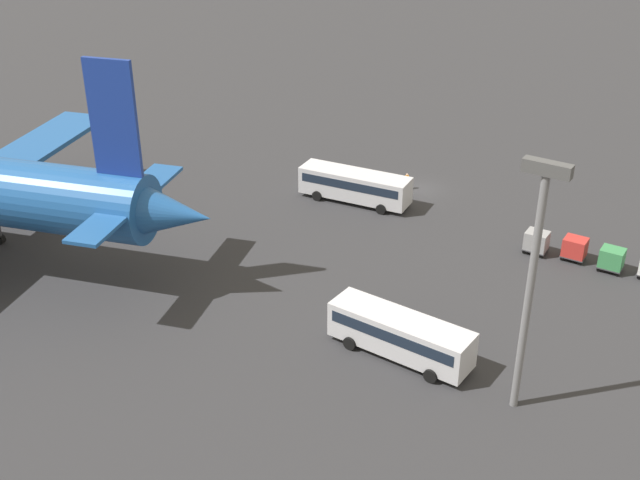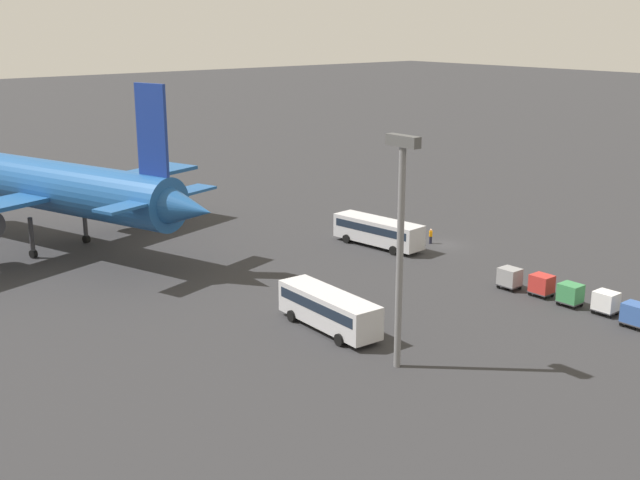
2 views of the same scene
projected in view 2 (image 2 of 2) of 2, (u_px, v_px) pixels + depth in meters
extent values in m
plane|color=#2D2D30|center=(443.00, 245.00, 91.17)|extent=(600.00, 600.00, 0.00)
cylinder|color=#1E5193|center=(44.00, 184.00, 88.04)|extent=(37.74, 16.45, 5.56)
cone|color=#1E5193|center=(183.00, 208.00, 77.08)|extent=(8.38, 6.91, 5.00)
cube|color=#1E5193|center=(134.00, 176.00, 96.43)|extent=(9.82, 18.05, 0.44)
cube|color=navy|center=(152.00, 130.00, 77.06)|extent=(3.72, 1.46, 8.89)
cube|color=#1E5193|center=(158.00, 198.00, 78.63)|extent=(6.79, 14.59, 0.28)
cylinder|color=#38383D|center=(112.00, 193.00, 95.41)|extent=(5.23, 4.26, 3.06)
cylinder|color=#38383D|center=(32.00, 238.00, 85.47)|extent=(0.50, 0.50, 4.45)
cylinder|color=black|center=(33.00, 254.00, 85.94)|extent=(1.01, 0.74, 0.90)
cylinder|color=#38383D|center=(85.00, 224.00, 91.27)|extent=(0.50, 0.50, 4.45)
cylinder|color=black|center=(86.00, 239.00, 91.74)|extent=(1.01, 0.74, 0.90)
cube|color=silver|center=(378.00, 231.00, 90.03)|extent=(11.38, 4.10, 2.66)
cube|color=#192333|center=(378.00, 227.00, 89.91)|extent=(10.50, 4.04, 0.85)
cylinder|color=black|center=(346.00, 239.00, 91.66)|extent=(1.03, 0.41, 1.00)
cylinder|color=black|center=(364.00, 234.00, 93.73)|extent=(1.03, 0.41, 1.00)
cylinder|color=black|center=(393.00, 251.00, 87.01)|extent=(1.03, 0.41, 1.00)
cylinder|color=black|center=(410.00, 245.00, 89.08)|extent=(1.03, 0.41, 1.00)
cube|color=silver|center=(329.00, 309.00, 65.78)|extent=(10.68, 3.28, 2.70)
cube|color=#192333|center=(329.00, 303.00, 65.65)|extent=(9.83, 3.29, 0.86)
cylinder|color=black|center=(291.00, 316.00, 67.81)|extent=(1.01, 0.34, 1.00)
cylinder|color=black|center=(319.00, 309.00, 69.50)|extent=(1.01, 0.34, 1.00)
cylinder|color=black|center=(339.00, 340.00, 62.75)|extent=(1.01, 0.34, 1.00)
cylinder|color=black|center=(368.00, 331.00, 64.44)|extent=(1.01, 0.34, 1.00)
cylinder|color=#1E1E2D|center=(431.00, 240.00, 91.47)|extent=(0.32, 0.32, 0.85)
cylinder|color=orange|center=(431.00, 234.00, 91.27)|extent=(0.38, 0.38, 0.65)
sphere|color=tan|center=(431.00, 230.00, 91.15)|extent=(0.24, 0.24, 0.24)
cube|color=#38383D|center=(634.00, 323.00, 66.59)|extent=(2.02, 1.71, 0.10)
cube|color=#33569E|center=(635.00, 313.00, 66.36)|extent=(1.93, 1.63, 1.60)
cylinder|color=black|center=(621.00, 324.00, 66.81)|extent=(0.36, 0.13, 0.36)
cylinder|color=black|center=(629.00, 321.00, 67.60)|extent=(0.36, 0.13, 0.36)
cylinder|color=black|center=(638.00, 330.00, 65.69)|extent=(0.36, 0.13, 0.36)
cube|color=#38383D|center=(605.00, 310.00, 69.45)|extent=(2.02, 1.71, 0.10)
cube|color=silver|center=(606.00, 301.00, 69.22)|extent=(1.93, 1.63, 1.60)
cylinder|color=black|center=(593.00, 312.00, 69.67)|extent=(0.36, 0.13, 0.36)
cylinder|color=black|center=(601.00, 309.00, 70.47)|extent=(0.36, 0.13, 0.36)
cylinder|color=black|center=(609.00, 317.00, 68.55)|extent=(0.36, 0.13, 0.36)
cylinder|color=black|center=(617.00, 313.00, 69.35)|extent=(0.36, 0.13, 0.36)
cube|color=#38383D|center=(570.00, 302.00, 71.50)|extent=(2.02, 1.71, 0.10)
cube|color=#38844C|center=(570.00, 293.00, 71.28)|extent=(1.93, 1.63, 1.60)
cylinder|color=black|center=(558.00, 303.00, 71.73)|extent=(0.36, 0.13, 0.36)
cylinder|color=black|center=(566.00, 300.00, 72.52)|extent=(0.36, 0.13, 0.36)
cylinder|color=black|center=(573.00, 308.00, 70.61)|extent=(0.36, 0.13, 0.36)
cylinder|color=black|center=(581.00, 305.00, 71.40)|extent=(0.36, 0.13, 0.36)
cube|color=#38383D|center=(541.00, 292.00, 74.00)|extent=(2.02, 1.71, 0.10)
cube|color=#B72D28|center=(542.00, 283.00, 73.77)|extent=(1.93, 1.63, 1.60)
cylinder|color=black|center=(530.00, 294.00, 74.22)|extent=(0.36, 0.13, 0.36)
cylinder|color=black|center=(538.00, 291.00, 75.02)|extent=(0.36, 0.13, 0.36)
cylinder|color=black|center=(544.00, 298.00, 73.10)|extent=(0.36, 0.13, 0.36)
cylinder|color=black|center=(552.00, 295.00, 73.90)|extent=(0.36, 0.13, 0.36)
cube|color=#38383D|center=(509.00, 285.00, 76.01)|extent=(2.02, 1.71, 0.10)
cube|color=gray|center=(510.00, 276.00, 75.78)|extent=(1.93, 1.63, 1.60)
cylinder|color=black|center=(498.00, 287.00, 76.23)|extent=(0.36, 0.13, 0.36)
cylinder|color=black|center=(507.00, 284.00, 77.03)|extent=(0.36, 0.13, 0.36)
cylinder|color=black|center=(511.00, 291.00, 75.11)|extent=(0.36, 0.13, 0.36)
cylinder|color=black|center=(520.00, 288.00, 75.91)|extent=(0.36, 0.13, 0.36)
cylinder|color=slate|center=(400.00, 261.00, 57.00)|extent=(0.50, 0.50, 16.31)
cube|color=#4C4C4C|center=(403.00, 141.00, 54.73)|extent=(2.80, 0.70, 0.80)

